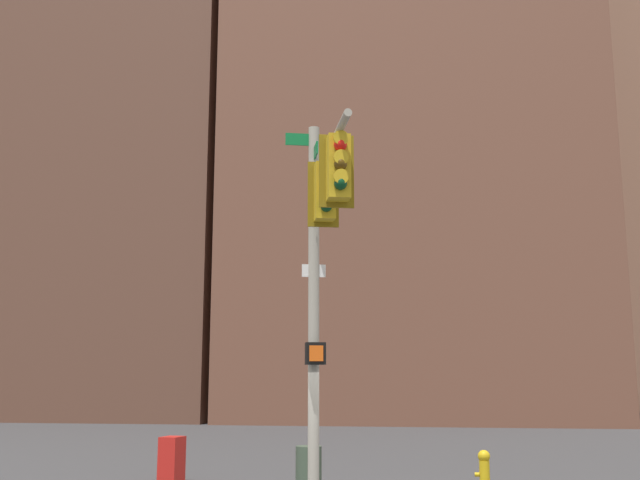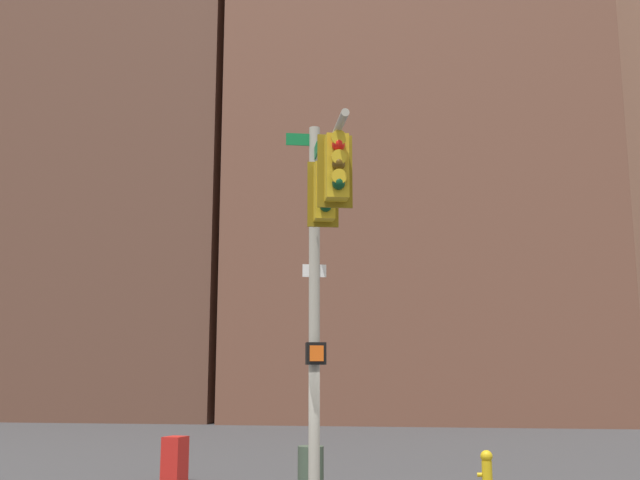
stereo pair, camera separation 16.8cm
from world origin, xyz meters
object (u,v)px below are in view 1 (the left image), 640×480
at_px(signal_pole_assembly, 322,244).
at_px(newspaper_box, 172,460).
at_px(fire_hydrant, 484,469).
at_px(litter_bin, 309,469).

xyz_separation_m(signal_pole_assembly, newspaper_box, (4.21, -4.58, -4.17)).
relative_size(fire_hydrant, litter_bin, 0.92).
bearing_deg(fire_hydrant, newspaper_box, -2.32).
relative_size(signal_pole_assembly, newspaper_box, 6.87).
xyz_separation_m(fire_hydrant, litter_bin, (3.73, 0.55, 0.00)).
height_order(signal_pole_assembly, fire_hydrant, signal_pole_assembly).
relative_size(fire_hydrant, newspaper_box, 0.83).
height_order(fire_hydrant, litter_bin, litter_bin).
xyz_separation_m(fire_hydrant, newspaper_box, (7.09, -0.29, 0.05)).
xyz_separation_m(litter_bin, newspaper_box, (3.36, -0.84, 0.05)).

